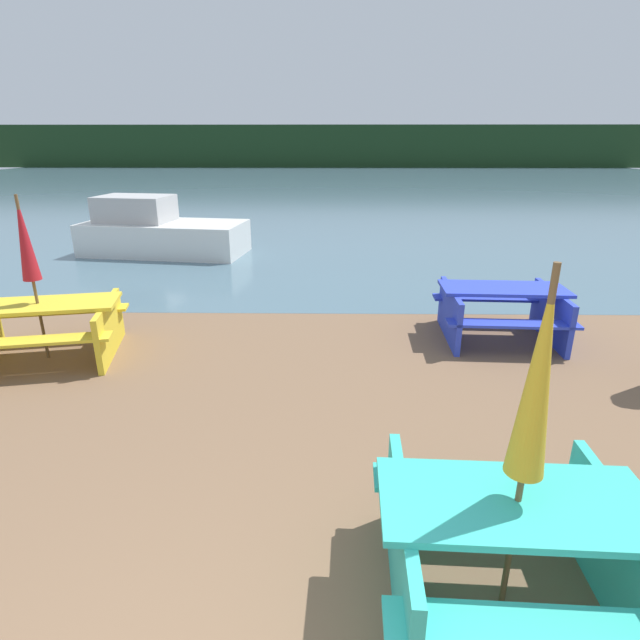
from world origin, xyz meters
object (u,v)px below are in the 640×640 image
object	(u,v)px
picnic_table_teal	(511,543)
umbrella_gold	(538,380)
umbrella_crimson	(25,241)
picnic_table_yellow	(42,324)
picnic_table_blue	(501,308)
boat	(159,232)

from	to	relation	value
picnic_table_teal	umbrella_gold	xyz separation A→B (m)	(-0.00, 0.00, 1.04)
umbrella_crimson	picnic_table_yellow	bearing A→B (deg)	0.00
picnic_table_yellow	umbrella_gold	world-z (taller)	umbrella_gold
umbrella_gold	picnic_table_blue	bearing A→B (deg)	72.71
picnic_table_teal	boat	xyz separation A→B (m)	(-5.14, 9.74, 0.06)
picnic_table_blue	umbrella_crimson	xyz separation A→B (m)	(-5.97, -0.75, 1.06)
picnic_table_teal	umbrella_crimson	size ratio (longest dim) A/B	0.78
picnic_table_blue	umbrella_crimson	bearing A→B (deg)	-172.85
picnic_table_teal	umbrella_gold	size ratio (longest dim) A/B	0.76
umbrella_crimson	umbrella_gold	distance (m)	5.83
umbrella_crimson	boat	size ratio (longest dim) A/B	0.51
picnic_table_yellow	umbrella_crimson	size ratio (longest dim) A/B	1.03
picnic_table_yellow	picnic_table_teal	bearing A→B (deg)	-37.26
picnic_table_blue	boat	xyz separation A→B (m)	(-6.47, 5.46, 0.07)
picnic_table_blue	picnic_table_yellow	bearing A→B (deg)	-172.85
picnic_table_yellow	umbrella_gold	distance (m)	5.92
picnic_table_teal	picnic_table_blue	world-z (taller)	picnic_table_teal
picnic_table_yellow	picnic_table_blue	xyz separation A→B (m)	(5.97, 0.75, -0.00)
picnic_table_blue	boat	distance (m)	8.47
umbrella_crimson	umbrella_gold	world-z (taller)	umbrella_gold
picnic_table_teal	picnic_table_yellow	size ratio (longest dim) A/B	0.76
picnic_table_teal	picnic_table_yellow	bearing A→B (deg)	142.74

